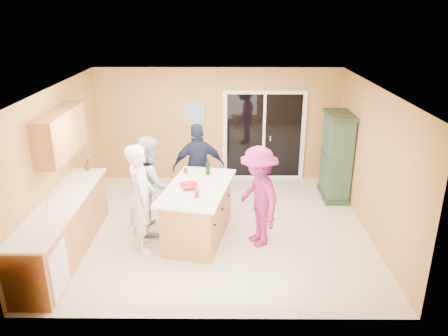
{
  "coord_description": "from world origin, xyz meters",
  "views": [
    {
      "loc": [
        0.2,
        -7.19,
        3.89
      ],
      "look_at": [
        0.15,
        0.1,
        1.15
      ],
      "focal_mm": 35.0,
      "sensor_mm": 36.0,
      "label": 1
    }
  ],
  "objects_px": {
    "kitchen_island": "(198,213)",
    "woman_grey": "(151,184)",
    "green_hutch": "(336,157)",
    "woman_magenta": "(258,197)",
    "woman_white": "(141,198)",
    "woman_navy": "(199,167)"
  },
  "relations": [
    {
      "from": "kitchen_island",
      "to": "woman_navy",
      "type": "height_order",
      "value": "woman_navy"
    },
    {
      "from": "woman_grey",
      "to": "woman_navy",
      "type": "bearing_deg",
      "value": -58.15
    },
    {
      "from": "green_hutch",
      "to": "woman_grey",
      "type": "distance_m",
      "value": 3.92
    },
    {
      "from": "woman_grey",
      "to": "green_hutch",
      "type": "bearing_deg",
      "value": -82.92
    },
    {
      "from": "woman_white",
      "to": "woman_navy",
      "type": "xyz_separation_m",
      "value": [
        0.85,
        1.52,
        -0.03
      ]
    },
    {
      "from": "woman_white",
      "to": "woman_navy",
      "type": "bearing_deg",
      "value": -42.25
    },
    {
      "from": "green_hutch",
      "to": "woman_magenta",
      "type": "distance_m",
      "value": 2.64
    },
    {
      "from": "kitchen_island",
      "to": "woman_navy",
      "type": "bearing_deg",
      "value": 103.99
    },
    {
      "from": "woman_navy",
      "to": "woman_grey",
      "type": "bearing_deg",
      "value": 37.15
    },
    {
      "from": "woman_white",
      "to": "woman_magenta",
      "type": "distance_m",
      "value": 1.93
    },
    {
      "from": "kitchen_island",
      "to": "woman_navy",
      "type": "relative_size",
      "value": 1.14
    },
    {
      "from": "woman_white",
      "to": "woman_grey",
      "type": "relative_size",
      "value": 1.04
    },
    {
      "from": "woman_white",
      "to": "woman_magenta",
      "type": "xyz_separation_m",
      "value": [
        1.93,
        0.15,
        -0.05
      ]
    },
    {
      "from": "kitchen_island",
      "to": "woman_grey",
      "type": "bearing_deg",
      "value": 171.34
    },
    {
      "from": "woman_white",
      "to": "woman_grey",
      "type": "bearing_deg",
      "value": -16.72
    },
    {
      "from": "green_hutch",
      "to": "woman_navy",
      "type": "xyz_separation_m",
      "value": [
        -2.84,
        -0.6,
        -0.01
      ]
    },
    {
      "from": "woman_white",
      "to": "woman_navy",
      "type": "distance_m",
      "value": 1.74
    },
    {
      "from": "woman_grey",
      "to": "woman_navy",
      "type": "height_order",
      "value": "woman_navy"
    },
    {
      "from": "woman_white",
      "to": "woman_grey",
      "type": "xyz_separation_m",
      "value": [
        0.04,
        0.67,
        -0.03
      ]
    },
    {
      "from": "woman_white",
      "to": "woman_navy",
      "type": "height_order",
      "value": "woman_white"
    },
    {
      "from": "green_hutch",
      "to": "woman_magenta",
      "type": "xyz_separation_m",
      "value": [
        -1.76,
        -1.96,
        -0.02
      ]
    },
    {
      "from": "green_hutch",
      "to": "woman_navy",
      "type": "relative_size",
      "value": 1.04
    }
  ]
}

